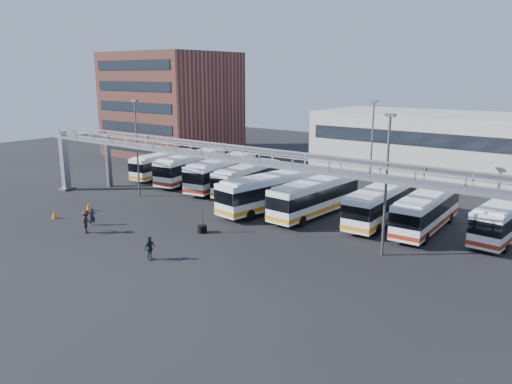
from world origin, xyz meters
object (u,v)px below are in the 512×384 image
Objects in this scene: bus_1 at (191,166)px; pedestrian_c at (86,222)px; bus_4 at (269,191)px; bus_5 at (315,196)px; bus_8 at (506,217)px; cone_left at (54,214)px; cone_right at (89,207)px; bus_6 at (381,203)px; bus_0 at (164,164)px; bus_3 at (247,178)px; light_pole_mid at (386,178)px; light_pole_back at (372,145)px; pedestrian_a at (92,217)px; pedestrian_d at (150,248)px; bus_7 at (426,210)px; bus_2 at (222,172)px; tire_stack at (202,228)px; light_pole_left at (137,143)px.

bus_1 is 6.01× the size of pedestrian_c.
bus_1 is at bearing 171.65° from bus_4.
bus_5 is 15.82m from bus_8.
cone_right reaches higher than cone_left.
cone_right is (-23.92, -13.23, -1.46)m from bus_6.
bus_3 is (13.92, -0.51, 0.05)m from bus_0.
light_pole_mid is 0.96× the size of bus_8.
light_pole_back is 9.61m from bus_6.
bus_8 is 6.91× the size of pedestrian_a.
bus_8 is 27.70m from pedestrian_d.
bus_7 is (9.69, 1.80, -0.06)m from bus_5.
tire_stack is at bearing -64.19° from bus_2.
bus_6 is 25.09m from pedestrian_c.
cone_left is (-27.59, -9.21, -5.37)m from light_pole_mid.
pedestrian_c is at bearing -59.26° from light_pole_left.
light_pole_mid reaches higher than pedestrian_c.
bus_5 reaches higher than cone_left.
light_pole_back reaches higher than bus_5.
bus_4 is (6.03, -4.20, 0.18)m from bus_3.
light_pole_left is at bearing -145.01° from light_pole_back.
bus_4 is at bearing -118.71° from light_pole_back.
light_pole_back is 0.94× the size of bus_7.
bus_1 is at bearing 137.04° from tire_stack.
cone_right is (-7.77, -14.77, -1.38)m from bus_3.
pedestrian_a is (-23.01, -8.34, -4.96)m from light_pole_mid.
light_pole_back is 0.99× the size of bus_0.
pedestrian_a is 0.78× the size of pedestrian_c.
cone_left is at bearing -146.63° from bus_8.
cone_right is at bearing -133.64° from bus_4.
bus_4 is (-13.58, 4.82, -3.80)m from light_pole_mid.
light_pole_mid is 5.88× the size of pedestrian_d.
bus_5 is at bearing 147.47° from light_pole_mid.
pedestrian_c is 8.87m from pedestrian_d.
tire_stack is at bearing -142.80° from bus_7.
pedestrian_c is at bearing -155.20° from light_pole_mid.
bus_6 is at bearing 14.78° from light_pole_left.
bus_0 reaches higher than pedestrian_c.
bus_4 is at bearing -33.11° from bus_2.
cone_right is at bearing -151.18° from bus_8.
bus_2 is 3.76m from bus_3.
bus_3 is 19.06m from pedestrian_c.
cone_right is at bearing -172.83° from tire_stack.
bus_7 is at bearing -85.17° from pedestrian_c.
cone_left is (-4.23, -18.28, -1.58)m from bus_2.
light_pole_left is 13.58m from pedestrian_c.
bus_6 is at bearing 47.57° from tire_stack.
light_pole_left is at bearing -96.17° from bus_1.
light_pole_mid is 35.08m from bus_0.
pedestrian_d is at bearing -76.91° from bus_3.
bus_8 is at bearing 15.31° from bus_7.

